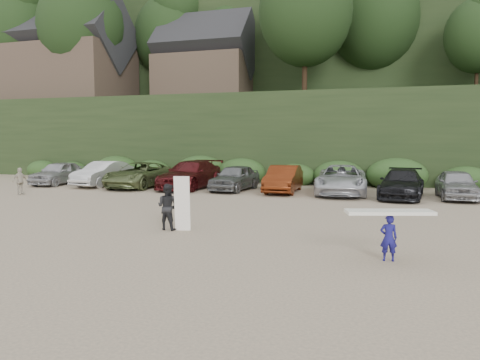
% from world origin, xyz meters
% --- Properties ---
extents(ground, '(120.00, 120.00, 0.00)m').
position_xyz_m(ground, '(0.00, 0.00, 0.00)').
color(ground, tan).
rests_on(ground, ground).
extents(hillside_backdrop, '(90.00, 41.50, 28.00)m').
position_xyz_m(hillside_backdrop, '(-0.26, 35.93, 11.22)').
color(hillside_backdrop, black).
rests_on(hillside_backdrop, ground).
extents(parked_cars, '(39.87, 6.00, 1.62)m').
position_xyz_m(parked_cars, '(1.65, 9.99, 0.74)').
color(parked_cars, '#A5A6AA').
rests_on(parked_cars, ground).
extents(distant_walker, '(0.49, 0.88, 1.42)m').
position_xyz_m(distant_walker, '(-14.74, 4.77, 0.71)').
color(distant_walker, '#B9AF9C').
rests_on(distant_walker, ground).
extents(child_surfer, '(2.17, 1.19, 1.26)m').
position_xyz_m(child_surfer, '(3.85, -2.99, 0.85)').
color(child_surfer, navy).
rests_on(child_surfer, ground).
extents(adult_surfer, '(1.22, 0.64, 1.79)m').
position_xyz_m(adult_surfer, '(-3.03, -1.19, 0.77)').
color(adult_surfer, black).
rests_on(adult_surfer, ground).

